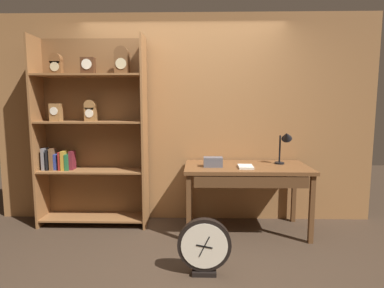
{
  "coord_description": "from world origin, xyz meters",
  "views": [
    {
      "loc": [
        0.2,
        -2.68,
        1.48
      ],
      "look_at": [
        0.12,
        0.75,
        1.05
      ],
      "focal_mm": 29.18,
      "sensor_mm": 36.0,
      "label": 1
    }
  ],
  "objects_px": {
    "open_repair_manual": "(246,167)",
    "round_clock_large": "(204,246)",
    "bookshelf": "(90,132)",
    "workbench": "(247,173)",
    "desk_lamp": "(285,141)",
    "toolbox_small": "(213,162)"
  },
  "relations": [
    {
      "from": "toolbox_small",
      "to": "open_repair_manual",
      "type": "relative_size",
      "value": 0.97
    },
    {
      "from": "bookshelf",
      "to": "desk_lamp",
      "type": "relative_size",
      "value": 5.48
    },
    {
      "from": "open_repair_manual",
      "to": "round_clock_large",
      "type": "relative_size",
      "value": 0.43
    },
    {
      "from": "bookshelf",
      "to": "toolbox_small",
      "type": "xyz_separation_m",
      "value": [
        1.48,
        -0.27,
        -0.32
      ]
    },
    {
      "from": "workbench",
      "to": "desk_lamp",
      "type": "bearing_deg",
      "value": 13.11
    },
    {
      "from": "workbench",
      "to": "open_repair_manual",
      "type": "height_order",
      "value": "open_repair_manual"
    },
    {
      "from": "bookshelf",
      "to": "desk_lamp",
      "type": "bearing_deg",
      "value": -2.94
    },
    {
      "from": "toolbox_small",
      "to": "round_clock_large",
      "type": "relative_size",
      "value": 0.42
    },
    {
      "from": "workbench",
      "to": "desk_lamp",
      "type": "xyz_separation_m",
      "value": [
        0.46,
        0.11,
        0.36
      ]
    },
    {
      "from": "toolbox_small",
      "to": "round_clock_large",
      "type": "distance_m",
      "value": 1.08
    },
    {
      "from": "workbench",
      "to": "round_clock_large",
      "type": "xyz_separation_m",
      "value": [
        -0.5,
        -0.95,
        -0.44
      ]
    },
    {
      "from": "open_repair_manual",
      "to": "workbench",
      "type": "bearing_deg",
      "value": 75.73
    },
    {
      "from": "bookshelf",
      "to": "round_clock_large",
      "type": "distance_m",
      "value": 2.02
    },
    {
      "from": "bookshelf",
      "to": "desk_lamp",
      "type": "xyz_separation_m",
      "value": [
        2.33,
        -0.12,
        -0.09
      ]
    },
    {
      "from": "workbench",
      "to": "toolbox_small",
      "type": "height_order",
      "value": "toolbox_small"
    },
    {
      "from": "bookshelf",
      "to": "round_clock_large",
      "type": "xyz_separation_m",
      "value": [
        1.37,
        -1.18,
        -0.9
      ]
    },
    {
      "from": "bookshelf",
      "to": "open_repair_manual",
      "type": "distance_m",
      "value": 1.91
    },
    {
      "from": "open_repair_manual",
      "to": "bookshelf",
      "type": "bearing_deg",
      "value": 170.98
    },
    {
      "from": "workbench",
      "to": "toolbox_small",
      "type": "xyz_separation_m",
      "value": [
        -0.39,
        -0.05,
        0.14
      ]
    },
    {
      "from": "desk_lamp",
      "to": "round_clock_large",
      "type": "bearing_deg",
      "value": -132.08
    },
    {
      "from": "toolbox_small",
      "to": "open_repair_manual",
      "type": "height_order",
      "value": "toolbox_small"
    },
    {
      "from": "bookshelf",
      "to": "workbench",
      "type": "xyz_separation_m",
      "value": [
        1.87,
        -0.23,
        -0.45
      ]
    }
  ]
}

